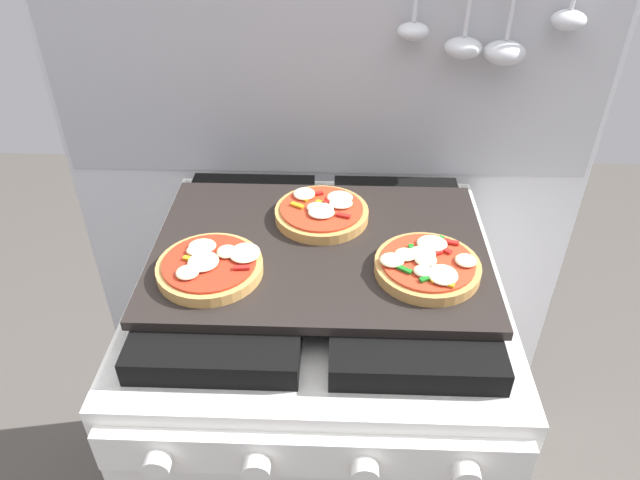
% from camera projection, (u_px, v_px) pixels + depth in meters
% --- Properties ---
extents(kitchen_backsplash, '(1.10, 0.09, 1.55)m').
position_uv_depth(kitchen_backsplash, '(327.00, 201.00, 1.30)').
color(kitchen_backsplash, silver).
rests_on(kitchen_backsplash, ground_plane).
extents(stove, '(0.60, 0.64, 0.90)m').
position_uv_depth(stove, '(320.00, 424.00, 1.23)').
color(stove, white).
rests_on(stove, ground_plane).
extents(baking_tray, '(0.54, 0.38, 0.02)m').
position_uv_depth(baking_tray, '(320.00, 249.00, 0.96)').
color(baking_tray, black).
rests_on(baking_tray, stove).
extents(pizza_left, '(0.16, 0.16, 0.03)m').
position_uv_depth(pizza_left, '(210.00, 266.00, 0.90)').
color(pizza_left, tan).
rests_on(pizza_left, baking_tray).
extents(pizza_right, '(0.16, 0.16, 0.03)m').
position_uv_depth(pizza_right, '(427.00, 265.00, 0.90)').
color(pizza_right, '#C18947').
rests_on(pizza_right, baking_tray).
extents(pizza_center, '(0.16, 0.16, 0.03)m').
position_uv_depth(pizza_center, '(324.00, 211.00, 1.02)').
color(pizza_center, '#C18947').
rests_on(pizza_center, baking_tray).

